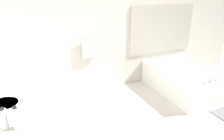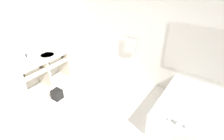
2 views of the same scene
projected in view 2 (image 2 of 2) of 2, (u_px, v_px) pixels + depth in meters
name	position (u px, v px, depth m)	size (l,w,h in m)	color
ground_plane	(88.00, 129.00, 3.52)	(16.00, 16.00, 0.00)	silver
wall_back_with_blinds	(144.00, 34.00, 4.39)	(7.40, 0.13, 2.70)	silver
wall_left_with_mirror	(9.00, 42.00, 3.92)	(0.08, 7.40, 2.70)	silver
vanity_counter	(43.00, 66.00, 4.49)	(0.57, 1.38, 0.86)	beige
sink_faucet	(43.00, 50.00, 4.53)	(0.09, 0.04, 0.18)	silver
bathtub	(186.00, 109.00, 3.59)	(1.00, 1.68, 0.64)	white
water_bottle_1	(28.00, 61.00, 3.94)	(0.07, 0.07, 0.26)	silver
water_bottle_2	(27.00, 59.00, 4.03)	(0.07, 0.07, 0.24)	silver
soap_dispenser	(33.00, 57.00, 4.22)	(0.06, 0.06, 0.16)	white
waste_bin	(57.00, 94.00, 4.27)	(0.22, 0.22, 0.24)	black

